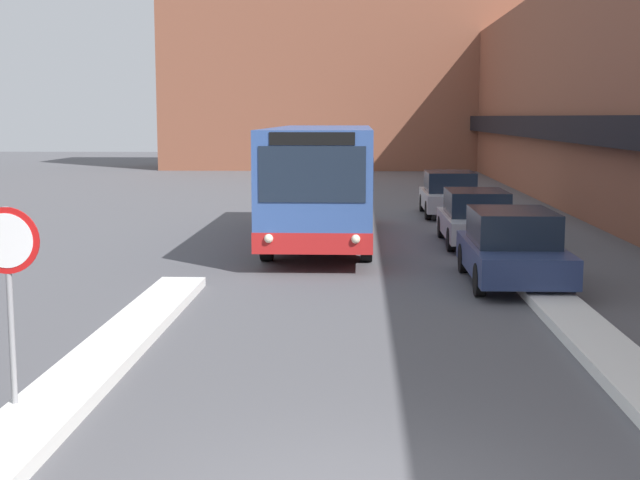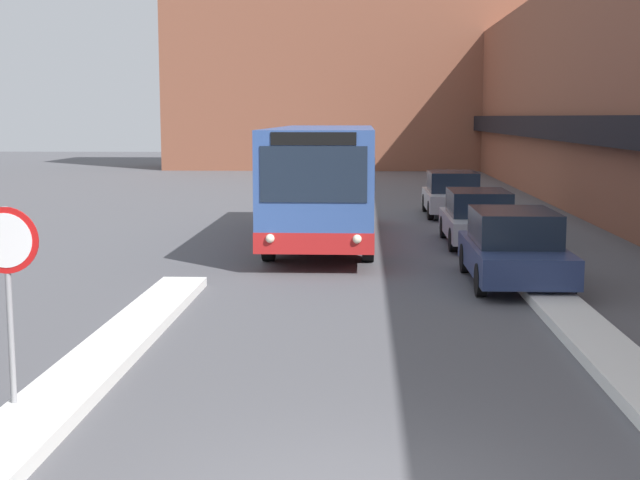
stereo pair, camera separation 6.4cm
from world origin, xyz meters
name	(u,v)px [view 2 (the right image)]	position (x,y,z in m)	size (l,w,h in m)	color
building_backdrop_far	(363,59)	(0.00, 53.68, 7.31)	(26.00, 8.00, 14.62)	brown
snow_bank_left	(103,357)	(-3.60, 4.68, 0.09)	(0.90, 11.70, 0.18)	silver
snow_bank_right	(619,364)	(3.60, 4.67, 0.09)	(0.90, 11.42, 0.18)	silver
city_bus	(324,180)	(-1.01, 17.12, 1.74)	(2.68, 10.81, 3.17)	#335193
parked_car_front	(514,247)	(3.20, 11.07, 0.76)	(1.89, 4.31, 1.54)	navy
parked_car_middle	(478,218)	(3.20, 16.85, 0.73)	(1.82, 4.29, 1.47)	#B7B7BC
parked_car_back	(452,194)	(3.20, 24.03, 0.77)	(1.91, 4.25, 1.55)	#B7B7BC
stop_sign	(7,266)	(-3.96, 2.34, 1.79)	(0.76, 0.08, 2.46)	gray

